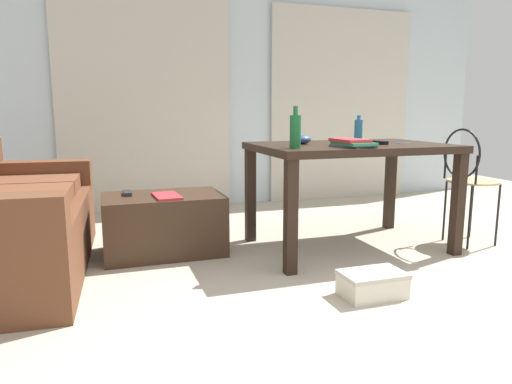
{
  "coord_description": "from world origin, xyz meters",
  "views": [
    {
      "loc": [
        -1.53,
        -1.47,
        0.99
      ],
      "look_at": [
        -0.48,
        1.64,
        0.42
      ],
      "focal_mm": 32.77,
      "sensor_mm": 36.0,
      "label": 1
    }
  ],
  "objects": [
    {
      "name": "wire_chair",
      "position": [
        1.03,
        1.26,
        0.54
      ],
      "size": [
        0.37,
        0.37,
        0.86
      ],
      "color": "tan",
      "rests_on": "ground"
    },
    {
      "name": "book_stack",
      "position": [
        0.02,
        1.19,
        0.78
      ],
      "size": [
        0.23,
        0.3,
        0.05
      ],
      "color": "#4C4C51",
      "rests_on": "craft_table"
    },
    {
      "name": "bowl",
      "position": [
        -0.17,
        1.56,
        0.79
      ],
      "size": [
        0.14,
        0.14,
        0.07
      ],
      "primitive_type": "ellipsoid",
      "color": "#2D4C7A",
      "rests_on": "craft_table"
    },
    {
      "name": "tv_remote_primary",
      "position": [
        -1.36,
        1.82,
        0.43
      ],
      "size": [
        0.05,
        0.16,
        0.02
      ],
      "primitive_type": "cube",
      "rotation": [
        0.0,
        0.0,
        0.01
      ],
      "color": "#232326",
      "rests_on": "coffee_table"
    },
    {
      "name": "craft_table",
      "position": [
        0.16,
        1.46,
        0.66
      ],
      "size": [
        1.34,
        0.89,
        0.76
      ],
      "color": "black",
      "rests_on": "ground"
    },
    {
      "name": "bottle_far",
      "position": [
        0.36,
        1.68,
        0.84
      ],
      "size": [
        0.06,
        0.06,
        0.2
      ],
      "color": "teal",
      "rests_on": "craft_table"
    },
    {
      "name": "tv_remote_on_table",
      "position": [
        0.33,
        1.37,
        0.77
      ],
      "size": [
        0.07,
        0.17,
        0.02
      ],
      "primitive_type": "cube",
      "rotation": [
        0.0,
        0.0,
        0.15
      ],
      "color": "black",
      "rests_on": "craft_table"
    },
    {
      "name": "coffee_table",
      "position": [
        -1.13,
        1.75,
        0.21
      ],
      "size": [
        0.82,
        0.53,
        0.41
      ],
      "color": "#382619",
      "rests_on": "ground"
    },
    {
      "name": "scissors",
      "position": [
        0.55,
        1.4,
        0.76
      ],
      "size": [
        0.1,
        0.07,
        0.0
      ],
      "color": "#9EA0A5",
      "rests_on": "craft_table"
    },
    {
      "name": "couch",
      "position": [
        -2.1,
        1.62,
        0.31
      ],
      "size": [
        0.93,
        1.78,
        0.79
      ],
      "color": "brown",
      "rests_on": "ground"
    },
    {
      "name": "ground_plane",
      "position": [
        0.0,
        1.27,
        0.0
      ],
      "size": [
        8.02,
        8.02,
        0.0
      ],
      "primitive_type": "plane",
      "color": "#B2A893"
    },
    {
      "name": "bottle_near",
      "position": [
        -0.37,
        1.21,
        0.86
      ],
      "size": [
        0.07,
        0.07,
        0.26
      ],
      "color": "#195B2D",
      "rests_on": "craft_table"
    },
    {
      "name": "wall_back",
      "position": [
        0.0,
        3.34,
        1.21
      ],
      "size": [
        5.58,
        0.1,
        2.42
      ],
      "primitive_type": "cube",
      "color": "silver",
      "rests_on": "ground"
    },
    {
      "name": "shoebox",
      "position": [
        -0.17,
        0.59,
        0.07
      ],
      "size": [
        0.34,
        0.22,
        0.14
      ],
      "color": "beige",
      "rests_on": "ground"
    },
    {
      "name": "magazine",
      "position": [
        -1.11,
        1.66,
        0.42
      ],
      "size": [
        0.18,
        0.3,
        0.01
      ],
      "primitive_type": "cube",
      "rotation": [
        0.0,
        0.0,
        0.06
      ],
      "color": "red",
      "rests_on": "coffee_table"
    },
    {
      "name": "curtains",
      "position": [
        0.0,
        3.25,
        1.04
      ],
      "size": [
        3.81,
        0.03,
        2.09
      ],
      "color": "beige",
      "rests_on": "ground"
    }
  ]
}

